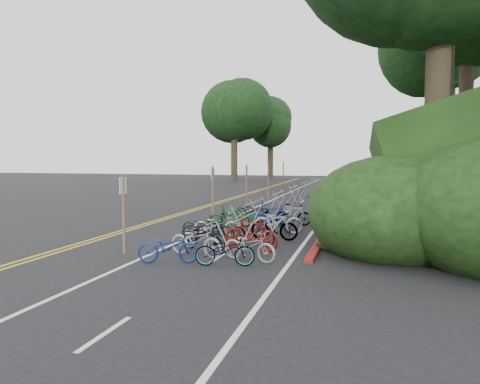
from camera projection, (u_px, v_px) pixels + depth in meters
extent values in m
plane|color=black|center=(150.00, 241.00, 16.19)|extent=(120.00, 120.00, 0.00)
cube|color=gold|center=(195.00, 209.00, 26.37)|extent=(0.12, 80.00, 0.01)
cube|color=gold|center=(200.00, 209.00, 26.30)|extent=(0.12, 80.00, 0.01)
cube|color=silver|center=(249.00, 210.00, 25.55)|extent=(0.12, 80.00, 0.01)
cube|color=silver|center=(327.00, 213.00, 24.44)|extent=(0.12, 80.00, 0.01)
cube|color=silver|center=(105.00, 333.00, 7.68)|extent=(0.10, 1.60, 0.01)
cube|color=silver|center=(218.00, 258.00, 13.45)|extent=(0.10, 1.60, 0.01)
cube|color=silver|center=(263.00, 228.00, 19.22)|extent=(0.10, 1.60, 0.01)
cube|color=silver|center=(287.00, 212.00, 25.00)|extent=(0.10, 1.60, 0.01)
cube|color=silver|center=(302.00, 201.00, 30.77)|extent=(0.10, 1.60, 0.01)
cube|color=silver|center=(313.00, 194.00, 36.54)|extent=(0.10, 1.60, 0.01)
cube|color=silver|center=(320.00, 189.00, 42.31)|extent=(0.10, 1.60, 0.01)
cube|color=silver|center=(326.00, 186.00, 48.09)|extent=(0.10, 1.60, 0.01)
cube|color=maroon|center=(339.00, 208.00, 26.23)|extent=(0.25, 28.00, 0.10)
cube|color=black|center=(458.00, 159.00, 33.60)|extent=(12.32, 44.00, 9.11)
cube|color=#382819|center=(356.00, 194.00, 35.67)|extent=(1.40, 44.00, 0.16)
ellipsoid|color=#284C19|center=(366.00, 208.00, 17.11)|extent=(2.00, 2.80, 1.60)
ellipsoid|color=#284C19|center=(385.00, 186.00, 21.67)|extent=(2.60, 3.64, 2.08)
ellipsoid|color=#284C19|center=(403.00, 173.00, 27.10)|extent=(2.20, 3.08, 1.76)
ellipsoid|color=#284C19|center=(376.00, 176.00, 33.27)|extent=(3.00, 4.20, 2.40)
ellipsoid|color=#284C19|center=(383.00, 172.00, 38.84)|extent=(2.40, 3.36, 1.92)
ellipsoid|color=#284C19|center=(397.00, 163.00, 42.30)|extent=(2.80, 3.92, 2.24)
ellipsoid|color=#284C19|center=(362.00, 204.00, 20.06)|extent=(1.80, 2.52, 1.44)
ellipsoid|color=#284C19|center=(412.00, 162.00, 30.69)|extent=(3.20, 4.48, 2.56)
ellipsoid|color=black|center=(393.00, 212.00, 14.48)|extent=(5.28, 6.16, 3.52)
cylinder|color=#2D2319|center=(436.00, 119.00, 16.27)|extent=(0.82, 0.82, 6.09)
cylinder|color=#2D2319|center=(444.00, 98.00, 24.40)|extent=(0.87, 0.87, 7.03)
cylinder|color=#2D2319|center=(466.00, 93.00, 31.36)|extent=(0.92, 0.92, 7.96)
cylinder|color=#2D2319|center=(433.00, 120.00, 39.40)|extent=(0.85, 0.85, 6.56)
ellipsoid|color=black|center=(436.00, 48.00, 38.96)|extent=(8.74, 8.74, 8.31)
cylinder|color=#2D2319|center=(450.00, 113.00, 46.35)|extent=(0.90, 0.90, 7.49)
ellipsoid|color=black|center=(452.00, 43.00, 45.84)|extent=(10.41, 10.41, 9.89)
cylinder|color=#2D2319|center=(234.00, 156.00, 58.74)|extent=(0.82, 0.82, 6.09)
ellipsoid|color=black|center=(234.00, 112.00, 58.33)|extent=(8.33, 8.33, 7.91)
cylinder|color=#2D2319|center=(270.00, 158.00, 65.66)|extent=(0.80, 0.80, 5.62)
ellipsoid|color=black|center=(271.00, 122.00, 65.29)|extent=(7.29, 7.29, 6.92)
cylinder|color=gray|center=(245.00, 217.00, 14.49)|extent=(0.05, 2.69, 0.05)
cylinder|color=gray|center=(225.00, 240.00, 13.41)|extent=(0.53, 0.04, 1.03)
cylinder|color=gray|center=(243.00, 241.00, 13.26)|extent=(0.53, 0.04, 1.03)
cylinder|color=gray|center=(246.00, 228.00, 15.81)|extent=(0.53, 0.04, 1.03)
cylinder|color=gray|center=(262.00, 228.00, 15.66)|extent=(0.53, 0.04, 1.03)
cylinder|color=gray|center=(255.00, 202.00, 18.20)|extent=(0.05, 3.00, 0.05)
cylinder|color=gray|center=(238.00, 221.00, 16.97)|extent=(0.58, 0.04, 1.13)
cylinder|color=gray|center=(253.00, 222.00, 16.83)|extent=(0.58, 0.04, 1.13)
cylinder|color=gray|center=(256.00, 213.00, 19.67)|extent=(0.58, 0.04, 1.13)
cylinder|color=gray|center=(269.00, 213.00, 19.52)|extent=(0.58, 0.04, 1.13)
cylinder|color=gray|center=(278.00, 193.00, 23.01)|extent=(0.05, 3.00, 0.05)
cylinder|color=gray|center=(267.00, 207.00, 21.78)|extent=(0.58, 0.04, 1.13)
cylinder|color=gray|center=(279.00, 208.00, 21.64)|extent=(0.58, 0.04, 1.13)
cylinder|color=gray|center=(278.00, 202.00, 24.48)|extent=(0.58, 0.04, 1.13)
cylinder|color=gray|center=(289.00, 202.00, 24.33)|extent=(0.58, 0.04, 1.13)
cylinder|color=gray|center=(294.00, 187.00, 27.82)|extent=(0.05, 3.00, 0.05)
cylinder|color=gray|center=(285.00, 198.00, 26.59)|extent=(0.58, 0.04, 1.13)
cylinder|color=gray|center=(295.00, 198.00, 26.45)|extent=(0.58, 0.04, 1.13)
cylinder|color=gray|center=(293.00, 194.00, 29.29)|extent=(0.58, 0.04, 1.13)
cylinder|color=gray|center=(302.00, 195.00, 29.14)|extent=(0.58, 0.04, 1.13)
cylinder|color=gray|center=(305.00, 182.00, 32.63)|extent=(0.05, 3.00, 0.05)
cylinder|color=gray|center=(298.00, 192.00, 31.40)|extent=(0.58, 0.04, 1.13)
cylinder|color=gray|center=(306.00, 192.00, 31.26)|extent=(0.58, 0.04, 1.13)
cylinder|color=gray|center=(303.00, 189.00, 34.10)|extent=(0.58, 0.04, 1.13)
cylinder|color=gray|center=(311.00, 189.00, 33.95)|extent=(0.58, 0.04, 1.13)
cylinder|color=gray|center=(313.00, 179.00, 37.44)|extent=(0.05, 3.00, 0.05)
cylinder|color=gray|center=(307.00, 187.00, 36.21)|extent=(0.58, 0.04, 1.13)
cylinder|color=gray|center=(314.00, 188.00, 36.07)|extent=(0.58, 0.04, 1.13)
cylinder|color=gray|center=(311.00, 185.00, 38.91)|extent=(0.58, 0.04, 1.13)
cylinder|color=gray|center=(318.00, 185.00, 38.76)|extent=(0.58, 0.04, 1.13)
cylinder|color=brown|center=(124.00, 214.00, 13.92)|extent=(0.08, 0.08, 2.41)
cube|color=silver|center=(123.00, 185.00, 13.85)|extent=(0.02, 0.40, 0.50)
cylinder|color=brown|center=(213.00, 194.00, 20.75)|extent=(0.08, 0.08, 2.50)
cube|color=silver|center=(213.00, 174.00, 20.68)|extent=(0.02, 0.40, 0.50)
cylinder|color=brown|center=(247.00, 186.00, 26.52)|extent=(0.08, 0.08, 2.50)
cube|color=silver|center=(247.00, 171.00, 26.46)|extent=(0.02, 0.40, 0.50)
cylinder|color=brown|center=(268.00, 181.00, 32.30)|extent=(0.08, 0.08, 2.50)
cube|color=silver|center=(268.00, 168.00, 32.23)|extent=(0.02, 0.40, 0.50)
cylinder|color=brown|center=(283.00, 178.00, 38.07)|extent=(0.08, 0.08, 2.50)
cube|color=silver|center=(283.00, 167.00, 38.00)|extent=(0.02, 0.40, 0.50)
imported|color=black|center=(201.00, 225.00, 17.29)|extent=(0.56, 1.50, 0.78)
imported|color=navy|center=(168.00, 247.00, 12.81)|extent=(1.04, 1.77, 0.88)
imported|color=slate|center=(225.00, 250.00, 12.46)|extent=(0.89, 1.68, 0.84)
imported|color=#9E9EA3|center=(196.00, 240.00, 13.71)|extent=(1.06, 1.87, 0.93)
imported|color=#9E9EA3|center=(250.00, 246.00, 13.06)|extent=(1.05, 1.75, 0.87)
imported|color=slate|center=(204.00, 236.00, 14.59)|extent=(0.98, 1.73, 0.86)
imported|color=maroon|center=(251.00, 234.00, 14.41)|extent=(0.81, 1.85, 1.08)
imported|color=black|center=(208.00, 229.00, 15.75)|extent=(0.82, 1.90, 0.97)
imported|color=slate|center=(252.00, 232.00, 15.37)|extent=(1.09, 1.78, 0.88)
imported|color=#9E9EA3|center=(217.00, 224.00, 17.11)|extent=(1.11, 1.78, 0.88)
imported|color=slate|center=(274.00, 226.00, 16.33)|extent=(0.53, 1.69, 1.00)
imported|color=#144C1E|center=(230.00, 218.00, 18.25)|extent=(0.72, 1.81, 1.06)
imported|color=#9E9EA3|center=(278.00, 221.00, 17.81)|extent=(1.01, 1.94, 0.97)
imported|color=slate|center=(229.00, 218.00, 19.04)|extent=(0.92, 1.71, 0.85)
imported|color=navy|center=(273.00, 217.00, 18.68)|extent=(1.09, 1.78, 1.04)
imported|color=#144C1E|center=(244.00, 215.00, 20.21)|extent=(0.93, 1.69, 0.84)
imported|color=slate|center=(293.00, 215.00, 19.89)|extent=(0.44, 1.54, 0.92)
imported|color=slate|center=(253.00, 211.00, 21.41)|extent=(0.60, 1.70, 0.89)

